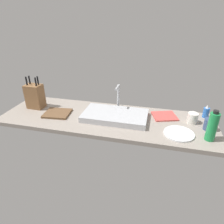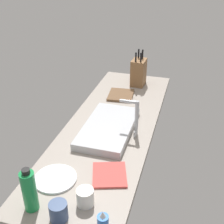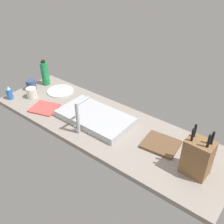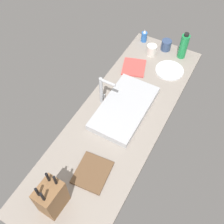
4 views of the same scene
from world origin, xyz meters
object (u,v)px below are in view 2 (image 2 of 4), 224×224
object	(u,v)px
coffee_mug	(85,197)
dinner_plate	(55,178)
faucet	(135,115)
sink_basin	(108,128)
soap_bottle	(103,223)
knife_block	(139,72)
water_bottle	(29,191)
cutting_board	(121,95)
ceramic_cup	(58,211)
dish_towel	(109,175)

from	to	relation	value
coffee_mug	dinner_plate	bearing A→B (deg)	-118.30
faucet	coffee_mug	xyz separation A→B (cm)	(64.35, -9.22, -9.73)
sink_basin	dinner_plate	distance (cm)	53.77
soap_bottle	coffee_mug	world-z (taller)	soap_bottle
knife_block	coffee_mug	bearing A→B (deg)	3.94
sink_basin	water_bottle	world-z (taller)	water_bottle
cutting_board	ceramic_cup	world-z (taller)	ceramic_cup
sink_basin	cutting_board	distance (cm)	52.12
dish_towel	coffee_mug	world-z (taller)	coffee_mug
faucet	cutting_board	size ratio (longest dim) A/B	1.09
cutting_board	dinner_plate	world-z (taller)	cutting_board
sink_basin	dish_towel	size ratio (longest dim) A/B	2.76
cutting_board	ceramic_cup	distance (cm)	126.74
faucet	soap_bottle	world-z (taller)	faucet
cutting_board	water_bottle	distance (cm)	125.26
sink_basin	water_bottle	bearing A→B (deg)	-11.94
faucet	ceramic_cup	world-z (taller)	faucet
sink_basin	knife_block	distance (cm)	78.64
water_bottle	cutting_board	bearing A→B (deg)	175.28
faucet	ceramic_cup	distance (cm)	78.40
cutting_board	dinner_plate	xyz separation A→B (cm)	(103.89, -8.28, -0.30)
cutting_board	coffee_mug	distance (cm)	115.97
dish_towel	faucet	bearing A→B (deg)	174.71
faucet	water_bottle	world-z (taller)	faucet
faucet	water_bottle	size ratio (longest dim) A/B	1.04
coffee_mug	cutting_board	bearing A→B (deg)	-173.69
cutting_board	ceramic_cup	size ratio (longest dim) A/B	2.47
soap_bottle	dish_towel	bearing A→B (deg)	-167.96
soap_bottle	water_bottle	xyz separation A→B (cm)	(-3.13, -35.64, 5.90)
knife_block	ceramic_cup	size ratio (longest dim) A/B	3.38
coffee_mug	sink_basin	bearing A→B (deg)	-173.10
sink_basin	dinner_plate	size ratio (longest dim) A/B	2.44
knife_block	water_bottle	bearing A→B (deg)	-4.88
dish_towel	coffee_mug	distance (cm)	22.89
soap_bottle	dinner_plate	world-z (taller)	soap_bottle
dish_towel	dinner_plate	bearing A→B (deg)	-67.99
soap_bottle	ceramic_cup	world-z (taller)	soap_bottle
water_bottle	knife_block	bearing A→B (deg)	172.83
dish_towel	ceramic_cup	world-z (taller)	ceramic_cup
coffee_mug	ceramic_cup	distance (cm)	14.27
cutting_board	coffee_mug	size ratio (longest dim) A/B	2.58
sink_basin	coffee_mug	bearing A→B (deg)	6.90
faucet	dinner_plate	xyz separation A→B (cm)	(53.03, -30.25, -13.41)
dinner_plate	coffee_mug	distance (cm)	24.16
cutting_board	ceramic_cup	bearing A→B (deg)	1.89
sink_basin	knife_block	world-z (taller)	knife_block
knife_block	coffee_mug	xyz separation A→B (cm)	(141.41, 4.08, -7.22)
faucet	dinner_plate	bearing A→B (deg)	-29.70
dinner_plate	cutting_board	bearing A→B (deg)	175.44
soap_bottle	dinner_plate	bearing A→B (deg)	-125.15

